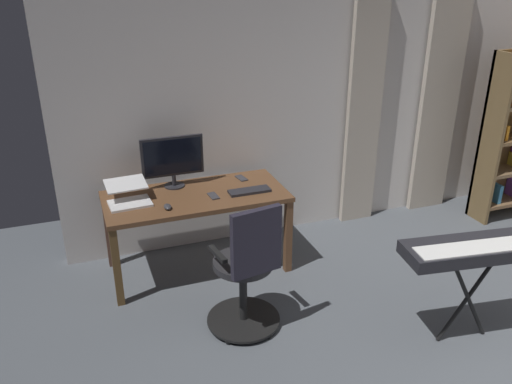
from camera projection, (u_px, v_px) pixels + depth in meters
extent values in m
cube|color=silver|center=(332.00, 86.00, 5.12)|extent=(5.31, 0.10, 2.87)
cube|color=#BAAE9D|center=(439.00, 102.00, 5.50)|extent=(0.44, 0.06, 2.41)
cube|color=#BAAE9D|center=(364.00, 109.00, 5.21)|extent=(0.36, 0.06, 2.41)
cube|color=brown|center=(196.00, 197.00, 4.49)|extent=(1.55, 0.71, 0.04)
cube|color=brown|center=(288.00, 236.00, 4.60)|extent=(0.06, 0.06, 0.69)
cube|color=brown|center=(117.00, 267.00, 4.14)|extent=(0.06, 0.06, 0.69)
cube|color=brown|center=(262.00, 207.00, 5.14)|extent=(0.06, 0.06, 0.69)
cube|color=brown|center=(109.00, 232.00, 4.68)|extent=(0.06, 0.06, 0.69)
cylinder|color=black|center=(244.00, 319.00, 4.03)|extent=(0.56, 0.56, 0.02)
sphere|color=black|center=(272.00, 310.00, 4.15)|extent=(0.05, 0.05, 0.05)
sphere|color=black|center=(238.00, 301.00, 4.27)|extent=(0.05, 0.05, 0.05)
sphere|color=black|center=(211.00, 318.00, 4.06)|extent=(0.05, 0.05, 0.05)
sphere|color=black|center=(228.00, 341.00, 3.82)|extent=(0.05, 0.05, 0.05)
sphere|color=black|center=(269.00, 335.00, 3.88)|extent=(0.05, 0.05, 0.05)
cylinder|color=black|center=(243.00, 293.00, 3.93)|extent=(0.06, 0.06, 0.47)
cylinder|color=#272629|center=(243.00, 263.00, 3.83)|extent=(0.51, 0.51, 0.05)
cube|color=#262330|center=(256.00, 242.00, 3.56)|extent=(0.38, 0.11, 0.49)
cube|color=black|center=(218.00, 254.00, 3.68)|extent=(0.08, 0.24, 0.03)
cube|color=black|center=(267.00, 240.00, 3.86)|extent=(0.08, 0.24, 0.03)
cylinder|color=#232328|center=(174.00, 186.00, 4.65)|extent=(0.18, 0.18, 0.01)
cylinder|color=#232328|center=(174.00, 180.00, 4.62)|extent=(0.04, 0.04, 0.09)
cube|color=#232328|center=(172.00, 156.00, 4.54)|extent=(0.54, 0.03, 0.35)
cube|color=black|center=(173.00, 157.00, 4.52)|extent=(0.50, 0.01, 0.31)
cube|color=#232328|center=(249.00, 191.00, 4.52)|extent=(0.36, 0.13, 0.02)
cube|color=white|center=(130.00, 203.00, 4.30)|extent=(0.35, 0.26, 0.02)
cube|color=white|center=(126.00, 184.00, 4.34)|extent=(0.34, 0.26, 0.05)
ellipsoid|color=#333338|center=(168.00, 207.00, 4.22)|extent=(0.06, 0.10, 0.04)
cube|color=#333338|center=(213.00, 196.00, 4.44)|extent=(0.08, 0.15, 0.01)
cube|color=#333338|center=(241.00, 178.00, 4.81)|extent=(0.09, 0.15, 0.01)
cube|color=brown|center=(490.00, 141.00, 5.32)|extent=(0.04, 0.30, 1.77)
cube|color=brown|center=(512.00, 198.00, 5.75)|extent=(0.88, 0.30, 0.04)
cube|color=teal|center=(493.00, 192.00, 5.61)|extent=(0.05, 0.21, 0.20)
cube|color=orange|center=(501.00, 131.00, 5.31)|extent=(0.03, 0.19, 0.15)
cube|color=orange|center=(508.00, 96.00, 5.17)|extent=(0.05, 0.21, 0.17)
cylinder|color=black|center=(468.00, 297.00, 3.76)|extent=(0.40, 0.09, 0.71)
cylinder|color=black|center=(468.00, 297.00, 3.76)|extent=(0.40, 0.09, 0.71)
cube|color=#232328|center=(477.00, 249.00, 3.60)|extent=(1.07, 0.46, 0.09)
cube|color=white|center=(483.00, 247.00, 3.53)|extent=(0.97, 0.31, 0.01)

